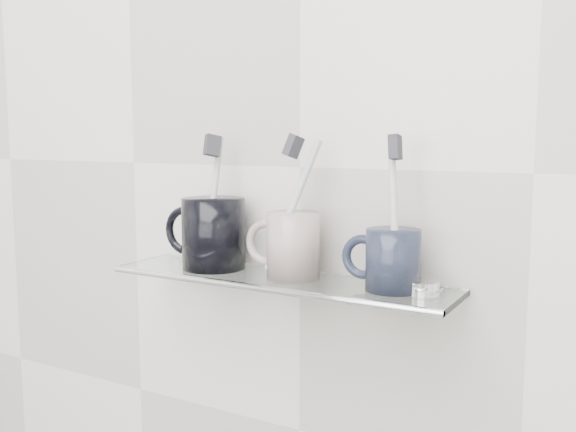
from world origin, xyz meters
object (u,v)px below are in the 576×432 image
Objects in this scene: mug_right at (393,260)px; mug_center at (293,245)px; mug_left at (214,233)px; shelf_glass at (278,280)px.

mug_center is at bearing -163.59° from mug_right.
mug_right is (0.14, 0.00, -0.01)m from mug_center.
mug_left is 1.14× the size of mug_center.
shelf_glass is 6.39× the size of mug_right.
shelf_glass is at bearing 11.53° from mug_left.
mug_left is (-0.11, 0.00, 0.06)m from shelf_glass.
shelf_glass is 0.05m from mug_center.
shelf_glass is 0.17m from mug_right.
shelf_glass is 5.49× the size of mug_center.
mug_center is (0.02, 0.00, 0.05)m from shelf_glass.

